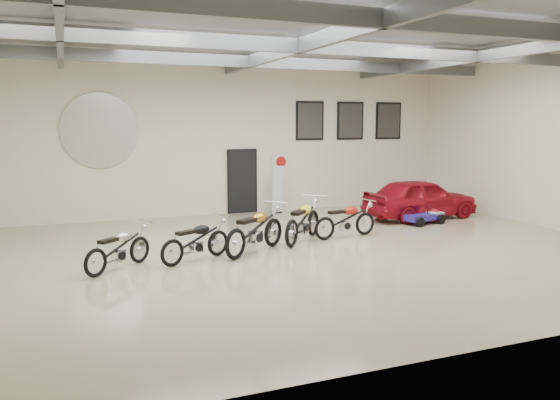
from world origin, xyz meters
name	(u,v)px	position (x,y,z in m)	size (l,w,h in m)	color
floor	(299,253)	(0.00, 0.00, 0.00)	(16.00, 12.00, 0.01)	tan
ceiling	(300,35)	(0.00, 0.00, 5.00)	(16.00, 12.00, 0.01)	slate
back_wall	(227,139)	(0.00, 6.00, 2.50)	(16.00, 0.02, 5.00)	#F1E8CF
right_wall	(558,142)	(8.00, 0.00, 2.50)	(0.02, 12.00, 5.00)	#F1E8CF
ceiling_beams	(300,46)	(0.00, 0.00, 4.75)	(15.80, 11.80, 0.32)	slate
door	(242,182)	(0.50, 5.95, 1.05)	(0.92, 0.08, 2.10)	black
logo_plaque	(100,131)	(-4.00, 5.95, 2.80)	(2.30, 0.06, 1.16)	silver
poster_left	(310,121)	(3.00, 5.96, 3.10)	(1.05, 0.08, 1.35)	black
poster_mid	(350,121)	(4.60, 5.96, 3.10)	(1.05, 0.08, 1.35)	black
poster_right	(388,121)	(6.20, 5.96, 3.10)	(1.05, 0.08, 1.35)	black
oil_sign	(281,162)	(1.90, 5.95, 1.70)	(0.72, 0.10, 0.72)	white
banner_stand	(278,188)	(1.61, 5.50, 0.84)	(0.46, 0.18, 1.68)	white
motorcycle_silver	(118,248)	(-4.09, 0.02, 0.47)	(1.81, 0.56, 0.94)	silver
motorcycle_black	(196,240)	(-2.43, 0.13, 0.48)	(1.85, 0.57, 0.96)	silver
motorcycle_gold	(255,229)	(-0.95, 0.38, 0.57)	(2.19, 0.68, 1.14)	silver
motorcycle_yellow	(303,220)	(0.59, 1.10, 0.56)	(2.16, 0.67, 1.12)	silver
motorcycle_red	(345,219)	(1.84, 1.11, 0.50)	(1.91, 0.59, 0.99)	silver
go_kart	(426,214)	(5.10, 2.01, 0.29)	(1.61, 0.73, 0.58)	navy
vintage_car	(420,198)	(5.48, 2.85, 0.65)	(3.79, 1.53, 1.29)	maroon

